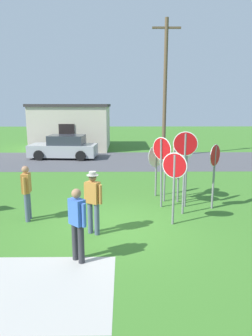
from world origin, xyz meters
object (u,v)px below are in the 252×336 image
at_px(parked_car_on_street, 64,148).
at_px(stop_sign_tallest, 185,158).
at_px(stop_sign_far_back, 174,176).
at_px(person_near_signs, 77,221).
at_px(stop_sign_low_front, 156,161).
at_px(stop_sign_rear_right, 179,159).
at_px(stop_sign_center_cluster, 175,157).
at_px(person_in_dark_shirt, 93,199).
at_px(stop_sign_leaning_left, 162,160).
at_px(stop_sign_rear_left, 187,157).
at_px(stop_sign_leaning_right, 214,165).
at_px(person_with_sunhat, 27,190).
at_px(stop_sign_nearest, 165,165).
at_px(utility_pole, 165,87).

xyz_separation_m(parked_car_on_street, stop_sign_tallest, (5.75, -10.22, 1.12)).
height_order(stop_sign_far_back, person_near_signs, stop_sign_far_back).
relative_size(stop_sign_low_front, person_near_signs, 1.18).
distance_m(stop_sign_rear_right, stop_sign_center_cluster, 0.53).
relative_size(person_near_signs, person_in_dark_shirt, 0.97).
relative_size(stop_sign_far_back, person_in_dark_shirt, 1.23).
distance_m(stop_sign_low_front, stop_sign_far_back, 2.79).
bearing_deg(stop_sign_leaning_left, stop_sign_rear_left, 3.94).
xyz_separation_m(stop_sign_leaning_right, person_near_signs, (-4.02, -3.42, -0.54)).
height_order(stop_sign_low_front, stop_sign_rear_left, stop_sign_rear_left).
bearing_deg(person_near_signs, person_with_sunhat, 127.52).
bearing_deg(stop_sign_rear_left, stop_sign_low_front, 124.87).
xyz_separation_m(parked_car_on_street, stop_sign_center_cluster, (5.73, -8.52, 0.85)).
relative_size(stop_sign_low_front, stop_sign_center_cluster, 0.89).
height_order(stop_sign_rear_left, stop_sign_leaning_right, stop_sign_rear_left).
bearing_deg(parked_car_on_street, stop_sign_low_front, -58.50).
distance_m(stop_sign_nearest, person_with_sunhat, 4.73).
height_order(parked_car_on_street, stop_sign_tallest, stop_sign_tallest).
xyz_separation_m(stop_sign_rear_right, stop_sign_low_front, (-0.71, 0.75, -0.24)).
xyz_separation_m(utility_pole, stop_sign_nearest, (-1.25, -9.51, -3.19)).
bearing_deg(stop_sign_tallest, stop_sign_far_back, -118.56).
xyz_separation_m(stop_sign_leaning_left, person_near_signs, (-2.29, -3.56, -0.70)).
bearing_deg(parked_car_on_street, stop_sign_rear_right, -57.35).
bearing_deg(stop_sign_leaning_left, stop_sign_tallest, -44.32).
relative_size(stop_sign_rear_right, stop_sign_tallest, 0.89).
distance_m(stop_sign_rear_left, person_with_sunhat, 5.20).
bearing_deg(stop_sign_rear_right, stop_sign_far_back, -104.07).
height_order(utility_pole, stop_sign_nearest, utility_pole).
bearing_deg(utility_pole, parked_car_on_street, -175.05).
bearing_deg(parked_car_on_street, stop_sign_leaning_left, -61.98).
relative_size(stop_sign_low_front, person_in_dark_shirt, 1.14).
height_order(person_with_sunhat, person_in_dark_shirt, person_in_dark_shirt).
distance_m(utility_pole, stop_sign_leaning_left, 10.67).
bearing_deg(person_in_dark_shirt, stop_sign_leaning_right, 27.35).
distance_m(stop_sign_low_front, person_with_sunhat, 4.81).
xyz_separation_m(utility_pole, person_in_dark_shirt, (-3.54, -12.28, -3.56)).
distance_m(stop_sign_nearest, stop_sign_far_back, 2.13).
distance_m(stop_sign_low_front, stop_sign_leaning_right, 2.28).
bearing_deg(person_in_dark_shirt, stop_sign_far_back, 15.81).
height_order(stop_sign_center_cluster, person_near_signs, stop_sign_center_cluster).
distance_m(stop_sign_low_front, stop_sign_nearest, 0.70).
bearing_deg(stop_sign_nearest, stop_sign_low_front, 109.96).
bearing_deg(stop_sign_rear_left, utility_pole, 86.51).
height_order(stop_sign_rear_right, stop_sign_center_cluster, stop_sign_rear_right).
height_order(stop_sign_nearest, person_in_dark_shirt, stop_sign_nearest).
height_order(person_near_signs, person_in_dark_shirt, person_in_dark_shirt).
relative_size(stop_sign_tallest, person_with_sunhat, 1.57).
relative_size(stop_sign_nearest, person_in_dark_shirt, 1.15).
bearing_deg(stop_sign_leaning_right, person_with_sunhat, -170.53).
distance_m(utility_pole, stop_sign_leaning_right, 10.75).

